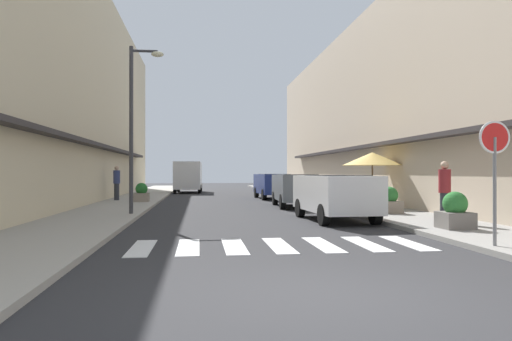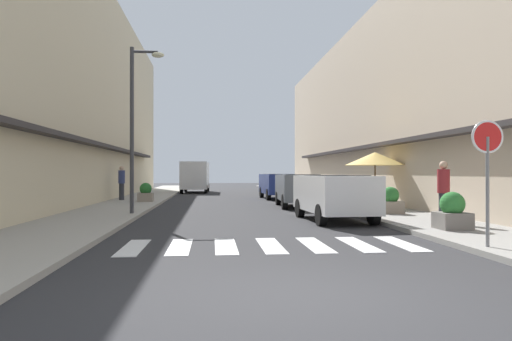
% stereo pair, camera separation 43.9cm
% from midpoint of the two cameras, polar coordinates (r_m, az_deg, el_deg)
% --- Properties ---
extents(ground_plane, '(93.47, 93.47, 0.00)m').
position_cam_midpoint_polar(ground_plane, '(22.79, -1.69, -4.15)').
color(ground_plane, '#2B2B2D').
extents(sidewalk_left, '(2.87, 59.48, 0.12)m').
position_cam_midpoint_polar(sidewalk_left, '(23.04, -14.58, -3.95)').
color(sidewalk_left, '#9E998E').
rests_on(sidewalk_left, ground_plane).
extents(sidewalk_right, '(2.87, 59.48, 0.12)m').
position_cam_midpoint_polar(sidewalk_right, '(23.68, 10.84, -3.85)').
color(sidewalk_right, gray).
rests_on(sidewalk_right, ground_plane).
extents(building_row_left, '(5.50, 40.24, 11.29)m').
position_cam_midpoint_polar(building_row_left, '(25.34, -23.07, 9.07)').
color(building_row_left, beige).
rests_on(building_row_left, ground_plane).
extents(building_row_right, '(5.50, 40.24, 9.70)m').
position_cam_midpoint_polar(building_row_right, '(26.25, 18.47, 6.98)').
color(building_row_right, '#C6B299').
rests_on(building_row_right, ground_plane).
extents(crosswalk, '(6.15, 2.20, 0.01)m').
position_cam_midpoint_polar(crosswalk, '(10.12, 3.04, -9.04)').
color(crosswalk, silver).
rests_on(crosswalk, ground_plane).
extents(parked_car_near, '(1.95, 4.18, 1.47)m').
position_cam_midpoint_polar(parked_car_near, '(15.33, 10.22, -2.60)').
color(parked_car_near, silver).
rests_on(parked_car_near, ground_plane).
extents(parked_car_mid, '(1.96, 4.26, 1.47)m').
position_cam_midpoint_polar(parked_car_mid, '(21.26, 5.79, -1.94)').
color(parked_car_mid, '#4C5156').
rests_on(parked_car_mid, ground_plane).
extents(parked_car_far, '(1.92, 4.27, 1.47)m').
position_cam_midpoint_polar(parked_car_far, '(27.73, 3.16, -1.54)').
color(parked_car_far, navy).
rests_on(parked_car_far, ground_plane).
extents(delivery_van, '(2.13, 5.45, 2.37)m').
position_cam_midpoint_polar(delivery_van, '(36.83, -7.00, -0.47)').
color(delivery_van, silver).
rests_on(delivery_van, ground_plane).
extents(round_street_sign, '(0.65, 0.07, 2.45)m').
position_cam_midpoint_polar(round_street_sign, '(10.25, 27.27, 2.24)').
color(round_street_sign, slate).
rests_on(round_street_sign, sidewalk_right).
extents(street_lamp, '(1.19, 0.28, 5.84)m').
position_cam_midpoint_polar(street_lamp, '(17.17, -13.46, 6.80)').
color(street_lamp, '#38383D').
rests_on(street_lamp, sidewalk_left).
extents(cafe_umbrella, '(2.53, 2.53, 2.29)m').
position_cam_midpoint_polar(cafe_umbrella, '(20.48, 14.77, 1.36)').
color(cafe_umbrella, '#262626').
rests_on(cafe_umbrella, sidewalk_right).
extents(planter_corner, '(0.76, 0.76, 0.95)m').
position_cam_midpoint_polar(planter_corner, '(13.05, 23.52, -4.67)').
color(planter_corner, slate).
rests_on(planter_corner, sidewalk_right).
extents(planter_midblock, '(0.74, 0.74, 0.93)m').
position_cam_midpoint_polar(planter_midblock, '(17.24, 16.63, -3.62)').
color(planter_midblock, gray).
rests_on(planter_midblock, sidewalk_right).
extents(planter_far, '(0.72, 0.72, 0.92)m').
position_cam_midpoint_polar(planter_far, '(23.90, -12.67, -2.68)').
color(planter_far, gray).
rests_on(planter_far, sidewalk_left).
extents(pedestrian_walking_near, '(0.34, 0.34, 1.76)m').
position_cam_midpoint_polar(pedestrian_walking_near, '(14.44, 22.52, -2.22)').
color(pedestrian_walking_near, '#282B33').
rests_on(pedestrian_walking_near, sidewalk_right).
extents(pedestrian_walking_far, '(0.34, 0.34, 1.77)m').
position_cam_midpoint_polar(pedestrian_walking_far, '(25.55, -15.45, -1.34)').
color(pedestrian_walking_far, '#282B33').
rests_on(pedestrian_walking_far, sidewalk_left).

